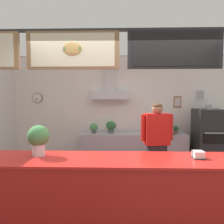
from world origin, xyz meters
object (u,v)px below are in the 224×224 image
object	(u,v)px
shop_worker	(157,146)
potted_oregano	(111,126)
espresso_machine	(161,125)
napkin_holder	(198,155)
potted_sage	(176,129)
potted_basil	(94,128)
pizza_oven	(208,141)
basil_vase	(38,139)

from	to	relation	value
shop_worker	potted_oregano	xyz separation A→B (m)	(-0.88, 1.31, 0.17)
espresso_machine	potted_oregano	distance (m)	1.21
espresso_machine	napkin_holder	bearing A→B (deg)	-90.73
potted_oregano	potted_sage	distance (m)	1.56
potted_oregano	potted_basil	world-z (taller)	potted_oregano
potted_sage	napkin_holder	xyz separation A→B (m)	(-0.39, -2.58, 0.07)
pizza_oven	napkin_holder	xyz separation A→B (m)	(-1.08, -2.39, 0.32)
potted_basil	basil_vase	bearing A→B (deg)	-99.75
potted_basil	basil_vase	world-z (taller)	basil_vase
potted_basil	basil_vase	distance (m)	2.55
basil_vase	pizza_oven	bearing A→B (deg)	37.04
pizza_oven	potted_oregano	world-z (taller)	pizza_oven
espresso_machine	basil_vase	world-z (taller)	basil_vase
espresso_machine	potted_basil	size ratio (longest dim) A/B	2.12
espresso_machine	potted_basil	xyz separation A→B (m)	(-1.62, 0.00, -0.08)
shop_worker	potted_sage	distance (m)	1.48
espresso_machine	potted_sage	distance (m)	0.38
shop_worker	potted_basil	size ratio (longest dim) A/B	7.14
potted_basil	basil_vase	xyz separation A→B (m)	(-0.43, -2.50, 0.22)
potted_oregano	espresso_machine	bearing A→B (deg)	-1.49
potted_basil	napkin_holder	xyz separation A→B (m)	(1.59, -2.55, 0.04)
shop_worker	potted_oregano	world-z (taller)	shop_worker
shop_worker	espresso_machine	xyz separation A→B (m)	(0.32, 1.28, 0.22)
pizza_oven	basil_vase	world-z (taller)	pizza_oven
potted_oregano	napkin_holder	world-z (taller)	potted_oregano
espresso_machine	pizza_oven	bearing A→B (deg)	-8.52
potted_oregano	shop_worker	bearing A→B (deg)	-56.05
shop_worker	basil_vase	xyz separation A→B (m)	(-1.72, -1.22, 0.35)
potted_oregano	pizza_oven	bearing A→B (deg)	-4.78
pizza_oven	potted_sage	size ratio (longest dim) A/B	9.17
potted_basil	espresso_machine	bearing A→B (deg)	-0.13
pizza_oven	potted_sage	distance (m)	0.76
napkin_holder	potted_sage	bearing A→B (deg)	81.43
potted_sage	potted_basil	bearing A→B (deg)	-179.16
shop_worker	napkin_holder	distance (m)	1.31
potted_oregano	potted_sage	size ratio (longest dim) A/B	1.66
shop_worker	potted_basil	distance (m)	1.83
potted_oregano	basil_vase	xyz separation A→B (m)	(-0.84, -2.53, 0.18)
napkin_holder	basil_vase	bearing A→B (deg)	178.52
basil_vase	napkin_holder	size ratio (longest dim) A/B	2.57
pizza_oven	napkin_holder	distance (m)	2.64
shop_worker	potted_sage	world-z (taller)	shop_worker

